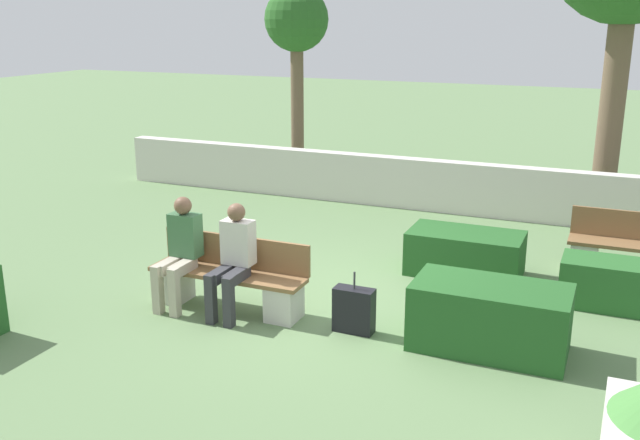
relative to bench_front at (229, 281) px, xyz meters
name	(u,v)px	position (x,y,z in m)	size (l,w,h in m)	color
ground_plane	(327,301)	(1.02, 0.69, -0.35)	(60.00, 60.00, 0.00)	#607F51
perimeter_wall	(427,185)	(1.02, 5.49, 0.12)	(12.92, 0.30, 0.94)	beige
bench_front	(229,281)	(0.00, 0.00, 0.00)	(2.01, 0.48, 0.88)	brown
person_seated_man	(233,255)	(0.16, -0.14, 0.41)	(0.38, 0.63, 1.36)	#333338
person_seated_woman	(180,247)	(-0.59, -0.14, 0.41)	(0.38, 0.63, 1.37)	#B2A893
hedge_block_near_right	(490,317)	(3.15, 0.14, 0.02)	(1.65, 0.85, 0.73)	#235623
hedge_block_mid_left	(465,253)	(2.41, 2.35, -0.05)	(1.55, 0.84, 0.61)	#235623
hedge_block_mid_right	(621,285)	(4.44, 1.91, -0.05)	(1.43, 0.64, 0.59)	#286028
suitcase	(354,310)	(1.66, -0.03, -0.09)	(0.46, 0.20, 0.72)	black
tree_leftmost	(297,27)	(-2.19, 6.72, 2.89)	(1.33, 1.33, 4.07)	brown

